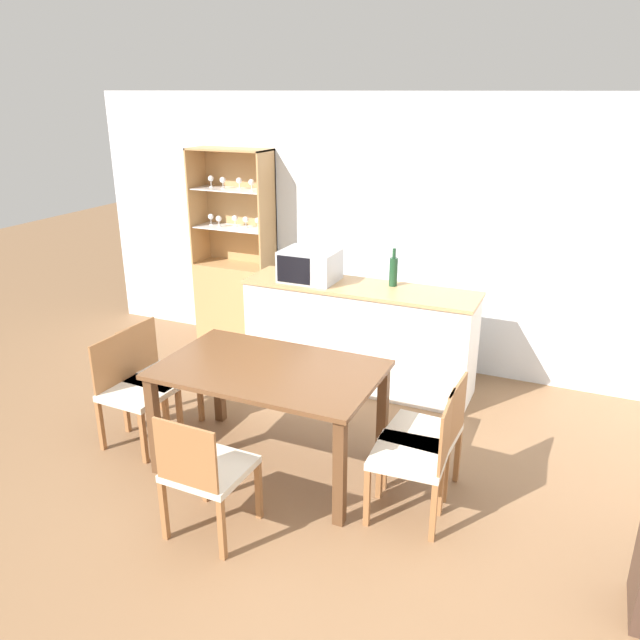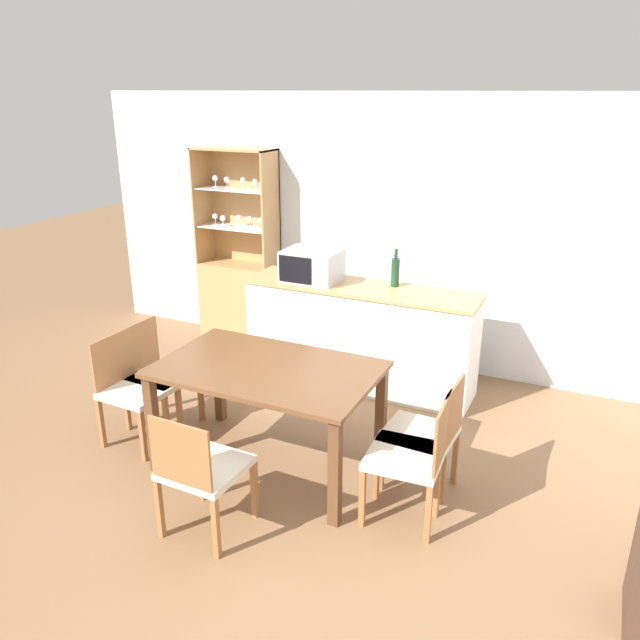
{
  "view_description": "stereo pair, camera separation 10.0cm",
  "coord_description": "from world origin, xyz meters",
  "px_view_note": "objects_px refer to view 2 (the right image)",
  "views": [
    {
      "loc": [
        1.62,
        -2.99,
        2.56
      ],
      "look_at": [
        -0.23,
        1.18,
        0.87
      ],
      "focal_mm": 35.0,
      "sensor_mm": 36.0,
      "label": 1
    },
    {
      "loc": [
        1.71,
        -2.94,
        2.56
      ],
      "look_at": [
        -0.23,
        1.18,
        0.87
      ],
      "focal_mm": 35.0,
      "sensor_mm": 36.0,
      "label": 2
    }
  ],
  "objects_px": {
    "dining_chair_side_left_far": "(157,374)",
    "dining_chair_head_near": "(201,469)",
    "dining_chair_side_right_far": "(425,435)",
    "wine_bottle": "(395,271)",
    "dining_chair_side_left_near": "(133,388)",
    "dining_table": "(268,381)",
    "display_cabinet": "(240,287)",
    "dining_chair_side_right_near": "(412,456)",
    "microwave": "(312,265)"
  },
  "relations": [
    {
      "from": "dining_chair_side_left_far",
      "to": "dining_chair_head_near",
      "type": "relative_size",
      "value": 1.0
    },
    {
      "from": "dining_chair_side_right_far",
      "to": "wine_bottle",
      "type": "bearing_deg",
      "value": 28.97
    },
    {
      "from": "dining_chair_side_left_far",
      "to": "dining_chair_side_right_far",
      "type": "bearing_deg",
      "value": 93.44
    },
    {
      "from": "dining_chair_side_left_near",
      "to": "dining_table",
      "type": "bearing_deg",
      "value": 99.53
    },
    {
      "from": "dining_chair_side_right_far",
      "to": "dining_chair_head_near",
      "type": "relative_size",
      "value": 1.0
    },
    {
      "from": "display_cabinet",
      "to": "dining_table",
      "type": "xyz_separation_m",
      "value": [
        1.48,
        -2.0,
        0.08
      ]
    },
    {
      "from": "dining_chair_side_left_far",
      "to": "dining_chair_side_right_near",
      "type": "height_order",
      "value": "same"
    },
    {
      "from": "dining_table",
      "to": "dining_chair_head_near",
      "type": "bearing_deg",
      "value": -90.08
    },
    {
      "from": "dining_table",
      "to": "dining_chair_head_near",
      "type": "height_order",
      "value": "dining_chair_head_near"
    },
    {
      "from": "microwave",
      "to": "dining_chair_side_right_far",
      "type": "bearing_deg",
      "value": -42.5
    },
    {
      "from": "display_cabinet",
      "to": "dining_chair_head_near",
      "type": "height_order",
      "value": "display_cabinet"
    },
    {
      "from": "dining_chair_side_right_far",
      "to": "dining_chair_head_near",
      "type": "bearing_deg",
      "value": 133.6
    },
    {
      "from": "display_cabinet",
      "to": "dining_chair_side_right_near",
      "type": "distance_m",
      "value": 3.35
    },
    {
      "from": "dining_table",
      "to": "dining_chair_side_right_near",
      "type": "relative_size",
      "value": 1.8
    },
    {
      "from": "dining_chair_side_left_near",
      "to": "wine_bottle",
      "type": "xyz_separation_m",
      "value": [
        1.45,
        1.77,
        0.64
      ]
    },
    {
      "from": "dining_chair_side_left_near",
      "to": "wine_bottle",
      "type": "relative_size",
      "value": 2.49
    },
    {
      "from": "dining_chair_side_right_near",
      "to": "dining_chair_side_left_near",
      "type": "relative_size",
      "value": 1.0
    },
    {
      "from": "dining_chair_side_left_far",
      "to": "dining_chair_side_right_far",
      "type": "height_order",
      "value": "same"
    },
    {
      "from": "dining_chair_head_near",
      "to": "wine_bottle",
      "type": "relative_size",
      "value": 2.49
    },
    {
      "from": "dining_chair_side_left_far",
      "to": "dining_chair_head_near",
      "type": "distance_m",
      "value": 1.45
    },
    {
      "from": "display_cabinet",
      "to": "dining_table",
      "type": "height_order",
      "value": "display_cabinet"
    },
    {
      "from": "display_cabinet",
      "to": "wine_bottle",
      "type": "relative_size",
      "value": 6.0
    },
    {
      "from": "dining_chair_side_left_near",
      "to": "dining_chair_head_near",
      "type": "bearing_deg",
      "value": 60.78
    },
    {
      "from": "dining_chair_side_right_far",
      "to": "wine_bottle",
      "type": "height_order",
      "value": "wine_bottle"
    },
    {
      "from": "dining_chair_side_right_far",
      "to": "dining_chair_side_left_near",
      "type": "xyz_separation_m",
      "value": [
        -2.19,
        -0.28,
        0.0
      ]
    },
    {
      "from": "dining_chair_side_right_near",
      "to": "microwave",
      "type": "relative_size",
      "value": 1.69
    },
    {
      "from": "dining_table",
      "to": "dining_chair_head_near",
      "type": "xyz_separation_m",
      "value": [
        -0.0,
        -0.81,
        -0.23
      ]
    },
    {
      "from": "dining_table",
      "to": "wine_bottle",
      "type": "height_order",
      "value": "wine_bottle"
    },
    {
      "from": "dining_chair_head_near",
      "to": "microwave",
      "type": "distance_m",
      "value": 2.42
    },
    {
      "from": "microwave",
      "to": "wine_bottle",
      "type": "bearing_deg",
      "value": 11.02
    },
    {
      "from": "dining_chair_head_near",
      "to": "microwave",
      "type": "bearing_deg",
      "value": 100.72
    },
    {
      "from": "dining_chair_side_left_far",
      "to": "dining_chair_side_right_far",
      "type": "xyz_separation_m",
      "value": [
        2.19,
        -0.0,
        0.0
      ]
    },
    {
      "from": "dining_chair_side_right_far",
      "to": "dining_chair_head_near",
      "type": "height_order",
      "value": "same"
    },
    {
      "from": "dining_chair_side_left_far",
      "to": "dining_chair_side_right_far",
      "type": "relative_size",
      "value": 1.0
    },
    {
      "from": "dining_chair_side_left_far",
      "to": "microwave",
      "type": "xyz_separation_m",
      "value": [
        0.72,
        1.35,
        0.64
      ]
    },
    {
      "from": "dining_chair_side_left_near",
      "to": "microwave",
      "type": "distance_m",
      "value": 1.89
    },
    {
      "from": "dining_chair_side_right_far",
      "to": "dining_chair_side_right_near",
      "type": "bearing_deg",
      "value": -177.28
    },
    {
      "from": "dining_table",
      "to": "dining_chair_side_left_near",
      "type": "bearing_deg",
      "value": -172.76
    },
    {
      "from": "dining_chair_head_near",
      "to": "dining_chair_side_right_far",
      "type": "bearing_deg",
      "value": 42.27
    },
    {
      "from": "wine_bottle",
      "to": "dining_chair_side_right_near",
      "type": "bearing_deg",
      "value": -67.42
    },
    {
      "from": "wine_bottle",
      "to": "dining_chair_side_left_near",
      "type": "bearing_deg",
      "value": -129.36
    },
    {
      "from": "dining_table",
      "to": "dining_chair_side_left_far",
      "type": "xyz_separation_m",
      "value": [
        -1.09,
        0.14,
        -0.23
      ]
    },
    {
      "from": "microwave",
      "to": "dining_table",
      "type": "bearing_deg",
      "value": -75.74
    },
    {
      "from": "dining_table",
      "to": "microwave",
      "type": "xyz_separation_m",
      "value": [
        -0.38,
        1.49,
        0.42
      ]
    },
    {
      "from": "dining_chair_side_right_near",
      "to": "dining_table",
      "type": "bearing_deg",
      "value": 79.6
    },
    {
      "from": "microwave",
      "to": "dining_chair_side_left_near",
      "type": "bearing_deg",
      "value": -113.75
    },
    {
      "from": "dining_chair_side_right_near",
      "to": "dining_chair_head_near",
      "type": "bearing_deg",
      "value": 118.3
    },
    {
      "from": "dining_chair_side_left_near",
      "to": "dining_chair_side_left_far",
      "type": "bearing_deg",
      "value": -177.72
    },
    {
      "from": "dining_chair_head_near",
      "to": "dining_chair_side_left_near",
      "type": "height_order",
      "value": "same"
    },
    {
      "from": "dining_chair_head_near",
      "to": "dining_table",
      "type": "bearing_deg",
      "value": 91.31
    }
  ]
}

